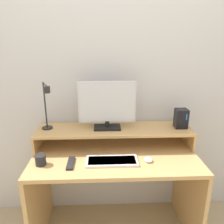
% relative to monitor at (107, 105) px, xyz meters
% --- Properties ---
extents(wall_back, '(6.00, 0.05, 2.50)m').
position_rel_monitor_xyz_m(wall_back, '(0.06, 0.20, 0.11)').
color(wall_back, silver).
rests_on(wall_back, ground_plane).
extents(desk, '(1.31, 0.66, 0.78)m').
position_rel_monitor_xyz_m(desk, '(0.06, -0.16, -0.59)').
color(desk, tan).
rests_on(desk, ground_plane).
extents(monitor_shelf, '(1.31, 0.33, 0.16)m').
position_rel_monitor_xyz_m(monitor_shelf, '(0.06, 0.00, -0.23)').
color(monitor_shelf, tan).
rests_on(monitor_shelf, desk).
extents(monitor, '(0.48, 0.13, 0.40)m').
position_rel_monitor_xyz_m(monitor, '(0.00, 0.00, 0.00)').
color(monitor, black).
rests_on(monitor, monitor_shelf).
extents(desk_lamp, '(0.13, 0.23, 0.40)m').
position_rel_monitor_xyz_m(desk_lamp, '(-0.48, -0.05, 0.01)').
color(desk_lamp, black).
rests_on(desk_lamp, monitor_shelf).
extents(router_dock, '(0.10, 0.10, 0.17)m').
position_rel_monitor_xyz_m(router_dock, '(0.63, -0.01, -0.12)').
color(router_dock, black).
rests_on(router_dock, monitor_shelf).
extents(keyboard, '(0.39, 0.16, 0.02)m').
position_rel_monitor_xyz_m(keyboard, '(0.03, -0.29, -0.36)').
color(keyboard, white).
rests_on(keyboard, desk).
extents(mouse, '(0.06, 0.08, 0.03)m').
position_rel_monitor_xyz_m(mouse, '(0.31, -0.29, -0.35)').
color(mouse, white).
rests_on(mouse, desk).
extents(remote_control, '(0.05, 0.18, 0.02)m').
position_rel_monitor_xyz_m(remote_control, '(-0.28, -0.30, -0.36)').
color(remote_control, black).
rests_on(remote_control, desk).
extents(mug, '(0.08, 0.08, 0.08)m').
position_rel_monitor_xyz_m(mug, '(-0.50, -0.30, -0.33)').
color(mug, '#232328').
rests_on(mug, desk).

